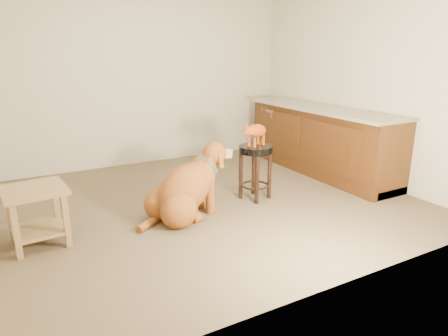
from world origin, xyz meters
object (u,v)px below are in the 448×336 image
golden_retriever (186,190)px  tabby_kitten (255,132)px  padded_stool (255,161)px  wood_stool (276,132)px  side_table (36,207)px

golden_retriever → tabby_kitten: tabby_kitten is taller
golden_retriever → tabby_kitten: (0.92, 0.11, 0.51)m
padded_stool → wood_stool: wood_stool is taller
padded_stool → side_table: size_ratio=1.14×
side_table → golden_retriever: (1.40, -0.08, -0.06)m
padded_stool → golden_retriever: bearing=-173.0°
side_table → golden_retriever: bearing=-3.3°
side_table → golden_retriever: golden_retriever is taller
wood_stool → tabby_kitten: 1.94m
padded_stool → tabby_kitten: (-0.01, -0.00, 0.35)m
tabby_kitten → golden_retriever: bearing=168.2°
wood_stool → side_table: bearing=-158.8°
padded_stool → tabby_kitten: tabby_kitten is taller
side_table → golden_retriever: size_ratio=0.46×
wood_stool → padded_stool: bearing=-133.5°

